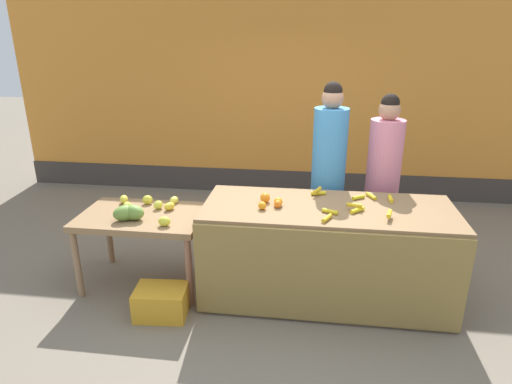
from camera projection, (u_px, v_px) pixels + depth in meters
ground_plane at (277, 291)px, 4.21m from camera, size 24.00×24.00×0.00m
market_wall_back at (296, 84)px, 6.28m from camera, size 8.42×0.23×3.33m
fruit_stall_counter at (326, 253)px, 3.99m from camera, size 2.20×0.90×0.89m
side_table_wooden at (143, 222)px, 4.15m from camera, size 1.15×0.75×0.73m
banana_bunch_pile at (351, 203)px, 3.85m from camera, size 0.74×0.72×0.07m
orange_pile at (270, 201)px, 3.86m from camera, size 0.21×0.25×0.09m
mango_papaya_pile at (137, 210)px, 4.05m from camera, size 0.69×0.63×0.14m
vendor_woman_blue_shirt at (328, 176)px, 4.46m from camera, size 0.34×0.34×1.89m
vendor_woman_pink_shirt at (382, 181)px, 4.50m from camera, size 0.34×0.34×1.78m
produce_crate at (161, 302)px, 3.81m from camera, size 0.46×0.35×0.26m
produce_sack at (241, 236)px, 4.76m from camera, size 0.42×0.45×0.50m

